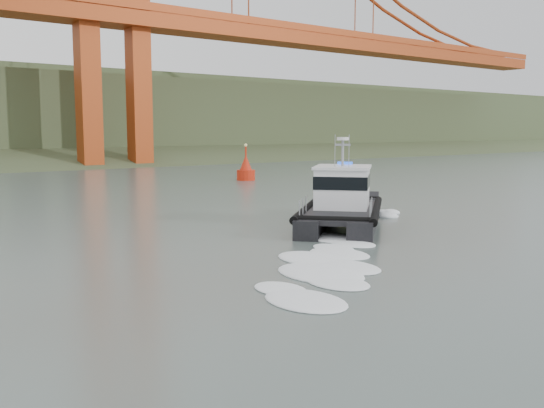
% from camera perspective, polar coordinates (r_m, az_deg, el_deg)
% --- Properties ---
extents(ground, '(400.00, 400.00, 0.00)m').
position_cam_1_polar(ground, '(20.51, 12.98, -8.95)').
color(ground, '#505F58').
rests_on(ground, ground).
extents(patrol_boat, '(10.92, 10.25, 5.34)m').
position_cam_1_polar(patrol_boat, '(35.70, 6.60, 0.12)').
color(patrol_boat, black).
rests_on(patrol_boat, ground).
extents(nav_buoy, '(2.07, 2.07, 4.31)m').
position_cam_1_polar(nav_buoy, '(67.76, -2.47, 3.21)').
color(nav_buoy, red).
rests_on(nav_buoy, ground).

